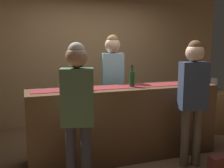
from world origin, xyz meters
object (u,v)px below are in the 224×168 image
wine_bottle_clear (81,80)px  wine_bottle_green (132,79)px  customer_browsing (77,103)px  round_side_table (215,110)px  vase_on_side_table (214,84)px  wine_glass_near_customer (61,83)px  bartender (113,77)px  wine_glass_mid_counter (186,76)px  customer_sipping (193,91)px  handbag (220,164)px

wine_bottle_clear → wine_bottle_green: size_ratio=1.00×
customer_browsing → round_side_table: customer_browsing is taller
wine_bottle_green → vase_on_side_table: bearing=18.1°
wine_glass_near_customer → bartender: bartender is taller
wine_glass_mid_counter → customer_sipping: size_ratio=0.09×
wine_bottle_green → customer_browsing: (-0.91, -0.66, -0.13)m
wine_bottle_green → customer_browsing: 1.13m
wine_bottle_clear → round_side_table: wine_bottle_clear is taller
wine_bottle_green → bartender: 0.61m
wine_bottle_green → customer_sipping: (0.62, -0.53, -0.11)m
round_side_table → bartender: bearing=179.1°
customer_sipping → handbag: size_ratio=5.94×
bartender → vase_on_side_table: bearing=-170.7°
bartender → handbag: bearing=131.4°
bartender → round_side_table: (2.05, -0.03, -0.73)m
wine_glass_mid_counter → vase_on_side_table: 1.25m
wine_bottle_green → handbag: wine_bottle_green is taller
wine_bottle_clear → handbag: (1.57, -0.90, -1.03)m
customer_sipping → vase_on_side_table: bearing=53.9°
wine_bottle_clear → vase_on_side_table: bearing=12.1°
bartender → customer_sipping: size_ratio=1.06×
vase_on_side_table → wine_bottle_green: bearing=-161.9°
round_side_table → handbag: bearing=-128.5°
handbag → round_side_table: bearing=51.5°
bartender → handbag: size_ratio=6.29×
customer_browsing → vase_on_side_table: bearing=38.7°
wine_glass_mid_counter → bartender: size_ratio=0.08×
customer_browsing → customer_sipping: bearing=19.0°
customer_browsing → vase_on_side_table: customer_browsing is taller
wine_bottle_clear → round_side_table: size_ratio=0.41×
wine_glass_mid_counter → customer_browsing: (-1.83, -0.72, -0.13)m
wine_glass_near_customer → customer_sipping: size_ratio=0.09×
wine_bottle_clear → round_side_table: bearing=10.6°
customer_sipping → customer_browsing: (-1.53, -0.12, -0.02)m
wine_glass_near_customer → wine_bottle_green: bearing=1.4°
wine_bottle_green → customer_sipping: 0.83m
wine_bottle_clear → customer_browsing: 0.77m
wine_bottle_green → customer_browsing: size_ratio=0.19×
wine_bottle_clear → vase_on_side_table: size_ratio=1.26×
wine_glass_near_customer → customer_sipping: 1.69m
round_side_table → vase_on_side_table: 0.50m
wine_bottle_green → wine_glass_near_customer: bearing=-178.6°
customer_sipping → customer_browsing: size_ratio=1.02×
wine_glass_mid_counter → customer_browsing: size_ratio=0.09×
wine_bottle_clear → round_side_table: (2.68, 0.50, -0.77)m
wine_bottle_clear → wine_glass_mid_counter: wine_bottle_clear is taller
wine_glass_near_customer → wine_glass_mid_counter: same height
wine_bottle_green → wine_glass_near_customer: 0.98m
wine_bottle_clear → bartender: 0.83m
customer_sipping → vase_on_side_table: (1.37, 1.18, -0.16)m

